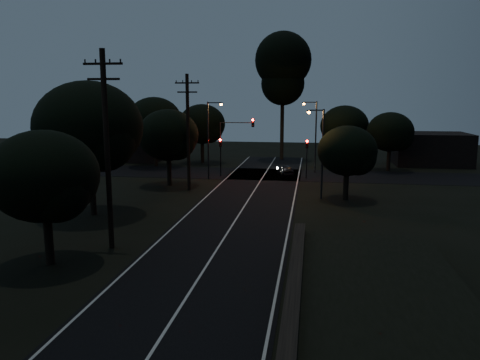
% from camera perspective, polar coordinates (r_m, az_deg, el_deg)
% --- Properties ---
extents(road_surface, '(60.00, 70.00, 0.03)m').
position_cam_1_polar(road_surface, '(41.43, 1.51, -1.69)').
color(road_surface, black).
rests_on(road_surface, ground).
extents(utility_pole_mid, '(2.20, 0.30, 11.00)m').
position_cam_1_polar(utility_pole_mid, '(26.70, -15.92, 3.86)').
color(utility_pole_mid, black).
rests_on(utility_pole_mid, ground).
extents(utility_pole_far, '(2.20, 0.30, 10.50)m').
position_cam_1_polar(utility_pole_far, '(42.70, -6.36, 6.02)').
color(utility_pole_far, black).
rests_on(utility_pole_far, ground).
extents(tree_left_b, '(5.41, 5.41, 6.88)m').
position_cam_1_polar(tree_left_b, '(25.00, -22.52, 0.12)').
color(tree_left_b, black).
rests_on(tree_left_b, ground).
extents(tree_left_c, '(7.61, 7.61, 9.61)m').
position_cam_1_polar(tree_left_c, '(34.64, -17.64, 5.90)').
color(tree_left_c, black).
rests_on(tree_left_c, ground).
extents(tree_left_d, '(5.79, 5.79, 7.35)m').
position_cam_1_polar(tree_left_d, '(45.20, -8.54, 5.27)').
color(tree_left_d, black).
rests_on(tree_left_d, ground).
extents(tree_far_nw, '(6.00, 6.00, 7.60)m').
position_cam_1_polar(tree_far_nw, '(60.72, -4.49, 6.69)').
color(tree_far_nw, black).
rests_on(tree_far_nw, ground).
extents(tree_far_w, '(6.67, 6.67, 8.50)m').
position_cam_1_polar(tree_far_w, '(58.22, -10.22, 7.02)').
color(tree_far_w, black).
rests_on(tree_far_w, ground).
extents(tree_far_ne, '(5.91, 5.91, 7.48)m').
position_cam_1_polar(tree_far_ne, '(59.25, 12.82, 6.31)').
color(tree_far_ne, black).
rests_on(tree_far_ne, ground).
extents(tree_far_e, '(5.34, 5.34, 6.78)m').
position_cam_1_polar(tree_far_e, '(56.88, 18.03, 5.47)').
color(tree_far_e, black).
rests_on(tree_far_e, ground).
extents(tree_right_a, '(4.86, 4.86, 6.18)m').
position_cam_1_polar(tree_right_a, '(39.39, 13.20, 3.32)').
color(tree_right_a, black).
rests_on(tree_right_a, ground).
extents(tall_pine, '(7.52, 7.52, 17.09)m').
position_cam_1_polar(tall_pine, '(64.37, 5.26, 13.47)').
color(tall_pine, black).
rests_on(tall_pine, ground).
extents(building_left, '(10.00, 8.00, 4.40)m').
position_cam_1_polar(building_left, '(66.38, -13.52, 4.37)').
color(building_left, black).
rests_on(building_left, ground).
extents(building_right, '(9.00, 7.00, 4.00)m').
position_cam_1_polar(building_right, '(64.20, 22.20, 3.55)').
color(building_right, black).
rests_on(building_right, ground).
extents(signal_left, '(0.28, 0.35, 4.10)m').
position_cam_1_polar(signal_left, '(50.38, -2.39, 3.65)').
color(signal_left, black).
rests_on(signal_left, ground).
extents(signal_right, '(0.28, 0.35, 4.10)m').
position_cam_1_polar(signal_right, '(49.43, 8.15, 3.44)').
color(signal_right, black).
rests_on(signal_right, ground).
extents(signal_mast, '(3.70, 0.35, 6.25)m').
position_cam_1_polar(signal_mast, '(49.93, -0.50, 5.34)').
color(signal_mast, black).
rests_on(signal_mast, ground).
extents(streetlight_a, '(1.66, 0.26, 8.00)m').
position_cam_1_polar(streetlight_a, '(48.41, -3.69, 5.52)').
color(streetlight_a, black).
rests_on(streetlight_a, ground).
extents(streetlight_b, '(1.66, 0.26, 8.00)m').
position_cam_1_polar(streetlight_b, '(53.26, 9.02, 5.83)').
color(streetlight_b, black).
rests_on(streetlight_b, ground).
extents(streetlight_c, '(1.46, 0.26, 7.50)m').
position_cam_1_polar(streetlight_c, '(39.34, 9.80, 3.94)').
color(streetlight_c, black).
rests_on(streetlight_c, ground).
extents(car, '(2.24, 3.65, 1.16)m').
position_cam_1_polar(car, '(51.39, 5.59, 1.20)').
color(car, black).
rests_on(car, ground).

